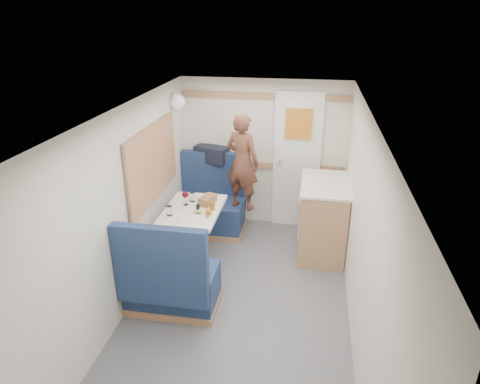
% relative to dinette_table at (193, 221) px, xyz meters
% --- Properties ---
extents(floor, '(4.50, 4.50, 0.00)m').
position_rel_dinette_table_xyz_m(floor, '(0.65, -1.00, -0.57)').
color(floor, '#515156').
rests_on(floor, ground).
extents(ceiling, '(4.50, 4.50, 0.00)m').
position_rel_dinette_table_xyz_m(ceiling, '(0.65, -1.00, 1.43)').
color(ceiling, silver).
rests_on(ceiling, wall_back).
extents(wall_back, '(2.20, 0.02, 2.00)m').
position_rel_dinette_table_xyz_m(wall_back, '(0.65, 1.25, 0.43)').
color(wall_back, silver).
rests_on(wall_back, floor).
extents(wall_left, '(0.02, 4.50, 2.00)m').
position_rel_dinette_table_xyz_m(wall_left, '(-0.45, -1.00, 0.43)').
color(wall_left, silver).
rests_on(wall_left, floor).
extents(wall_right, '(0.02, 4.50, 2.00)m').
position_rel_dinette_table_xyz_m(wall_right, '(1.75, -1.00, 0.43)').
color(wall_right, silver).
rests_on(wall_right, floor).
extents(oak_trim_low, '(2.15, 0.02, 0.08)m').
position_rel_dinette_table_xyz_m(oak_trim_low, '(0.65, 1.23, 0.28)').
color(oak_trim_low, '#9E6A47').
rests_on(oak_trim_low, wall_back).
extents(oak_trim_high, '(2.15, 0.02, 0.08)m').
position_rel_dinette_table_xyz_m(oak_trim_high, '(0.65, 1.23, 1.21)').
color(oak_trim_high, '#9E6A47').
rests_on(oak_trim_high, wall_back).
extents(side_window, '(0.04, 1.30, 0.72)m').
position_rel_dinette_table_xyz_m(side_window, '(-0.43, 0.00, 0.68)').
color(side_window, '#B3C0A3').
rests_on(side_window, wall_left).
extents(rear_door, '(0.62, 0.12, 1.86)m').
position_rel_dinette_table_xyz_m(rear_door, '(1.10, 1.22, 0.41)').
color(rear_door, white).
rests_on(rear_door, wall_back).
extents(dinette_table, '(0.62, 0.92, 0.72)m').
position_rel_dinette_table_xyz_m(dinette_table, '(0.00, 0.00, 0.00)').
color(dinette_table, white).
rests_on(dinette_table, floor).
extents(bench_far, '(0.90, 0.59, 1.05)m').
position_rel_dinette_table_xyz_m(bench_far, '(-0.00, 0.86, -0.27)').
color(bench_far, '#17294C').
rests_on(bench_far, floor).
extents(bench_near, '(0.90, 0.59, 1.05)m').
position_rel_dinette_table_xyz_m(bench_near, '(-0.00, -0.86, -0.27)').
color(bench_near, '#17294C').
rests_on(bench_near, floor).
extents(ledge, '(0.90, 0.14, 0.04)m').
position_rel_dinette_table_xyz_m(ledge, '(-0.00, 1.12, 0.31)').
color(ledge, '#9E6A47').
rests_on(ledge, bench_far).
extents(dome_light, '(0.20, 0.20, 0.20)m').
position_rel_dinette_table_xyz_m(dome_light, '(-0.39, 0.85, 1.18)').
color(dome_light, white).
rests_on(dome_light, wall_left).
extents(galley_counter, '(0.57, 0.92, 0.92)m').
position_rel_dinette_table_xyz_m(galley_counter, '(1.47, 0.55, -0.10)').
color(galley_counter, '#9E6A47').
rests_on(galley_counter, floor).
extents(person, '(0.53, 0.44, 1.22)m').
position_rel_dinette_table_xyz_m(person, '(0.45, 0.72, 0.50)').
color(person, brown).
rests_on(person, bench_far).
extents(duffel_bag, '(0.49, 0.33, 0.21)m').
position_rel_dinette_table_xyz_m(duffel_bag, '(-0.03, 1.12, 0.44)').
color(duffel_bag, black).
rests_on(duffel_bag, ledge).
extents(tray, '(0.38, 0.44, 0.02)m').
position_rel_dinette_table_xyz_m(tray, '(0.10, -0.36, 0.16)').
color(tray, white).
rests_on(tray, dinette_table).
extents(orange_fruit, '(0.07, 0.07, 0.07)m').
position_rel_dinette_table_xyz_m(orange_fruit, '(0.22, -0.16, 0.21)').
color(orange_fruit, orange).
rests_on(orange_fruit, tray).
extents(cheese_block, '(0.09, 0.06, 0.03)m').
position_rel_dinette_table_xyz_m(cheese_block, '(0.10, -0.09, 0.19)').
color(cheese_block, '#DAC37E').
rests_on(cheese_block, tray).
extents(wine_glass, '(0.08, 0.08, 0.17)m').
position_rel_dinette_table_xyz_m(wine_glass, '(-0.10, 0.09, 0.28)').
color(wine_glass, white).
rests_on(wine_glass, dinette_table).
extents(tumbler_left, '(0.07, 0.07, 0.11)m').
position_rel_dinette_table_xyz_m(tumbler_left, '(-0.20, -0.19, 0.21)').
color(tumbler_left, white).
rests_on(tumbler_left, dinette_table).
extents(tumbler_mid, '(0.07, 0.07, 0.11)m').
position_rel_dinette_table_xyz_m(tumbler_mid, '(-0.06, 0.20, 0.21)').
color(tumbler_mid, silver).
rests_on(tumbler_mid, dinette_table).
extents(beer_glass, '(0.06, 0.06, 0.10)m').
position_rel_dinette_table_xyz_m(beer_glass, '(0.22, 0.02, 0.20)').
color(beer_glass, '#8D5214').
rests_on(beer_glass, dinette_table).
extents(pepper_grinder, '(0.04, 0.04, 0.11)m').
position_rel_dinette_table_xyz_m(pepper_grinder, '(0.09, -0.09, 0.21)').
color(pepper_grinder, black).
rests_on(pepper_grinder, dinette_table).
extents(bread_loaf, '(0.19, 0.26, 0.10)m').
position_rel_dinette_table_xyz_m(bread_loaf, '(0.13, 0.17, 0.20)').
color(bread_loaf, brown).
rests_on(bread_loaf, dinette_table).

